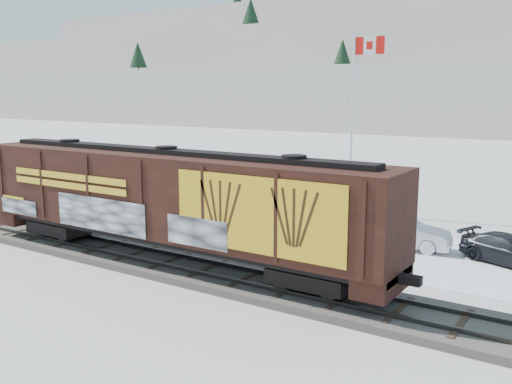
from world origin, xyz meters
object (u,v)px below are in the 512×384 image
Objects in this scene: car_white at (402,233)px; car_silver at (180,204)px; hopper_railcar at (168,198)px; flagpole at (353,150)px; car_dark at (510,250)px.

car_silver is at bearing 83.08° from car_white.
hopper_railcar is 11.19m from car_white.
flagpole reaches higher than car_silver.
car_dark is at bearing -30.48° from flagpole.
car_silver reaches higher than car_dark.
flagpole is 12.04m from car_dark.
car_white is (5.23, -5.94, -3.10)m from flagpole.
hopper_railcar is at bearing 145.26° from car_dark.
hopper_railcar is 1.88× the size of flagpole.
flagpole is at bearing -42.72° from car_silver.
car_silver is (-8.10, -6.43, -3.12)m from flagpole.
car_silver is (-6.10, 7.76, -2.25)m from hopper_railcar.
car_dark is at bearing -98.29° from car_white.
flagpole is (2.00, 14.19, 0.87)m from hopper_railcar.
hopper_railcar is 10.12m from car_silver.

